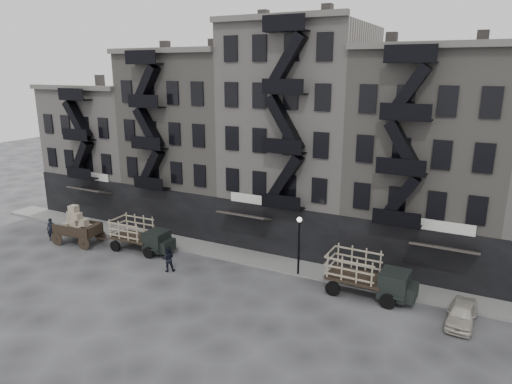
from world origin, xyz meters
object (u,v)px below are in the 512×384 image
at_px(stake_truck_west, 141,233).
at_px(pedestrian_west, 51,229).
at_px(horse, 75,220).
at_px(pedestrian_mid, 168,259).
at_px(car_east, 462,314).
at_px(stake_truck_east, 368,273).
at_px(wagon, 76,222).

xyz_separation_m(stake_truck_west, pedestrian_west, (-8.17, -1.65, -0.52)).
relative_size(horse, pedestrian_west, 0.90).
bearing_deg(stake_truck_west, horse, 168.48).
height_order(pedestrian_west, pedestrian_mid, pedestrian_west).
distance_m(horse, car_east, 31.98).
bearing_deg(pedestrian_west, pedestrian_mid, -42.88).
relative_size(horse, stake_truck_west, 0.32).
bearing_deg(stake_truck_east, pedestrian_west, -173.25).
distance_m(stake_truck_west, pedestrian_west, 8.36).
height_order(stake_truck_west, pedestrian_mid, stake_truck_west).
relative_size(car_east, pedestrian_mid, 1.92).
relative_size(wagon, car_east, 1.11).
height_order(horse, pedestrian_west, pedestrian_west).
distance_m(car_east, pedestrian_west, 31.30).
bearing_deg(car_east, pedestrian_west, -173.69).
bearing_deg(pedestrian_mid, horse, -52.00).
bearing_deg(pedestrian_west, stake_truck_east, -35.62).
height_order(horse, stake_truck_east, stake_truck_east).
distance_m(stake_truck_east, pedestrian_west, 25.87).
relative_size(stake_truck_west, pedestrian_west, 2.76).
xyz_separation_m(horse, pedestrian_mid, (13.07, -3.48, 0.22)).
bearing_deg(wagon, horse, 134.73).
xyz_separation_m(wagon, car_east, (28.78, 1.12, -1.22)).
bearing_deg(wagon, stake_truck_west, 5.32).
xyz_separation_m(car_east, pedestrian_mid, (-18.88, -2.01, 0.32)).
relative_size(wagon, pedestrian_west, 2.11).
distance_m(stake_truck_east, pedestrian_mid, 13.68).
relative_size(stake_truck_east, car_east, 1.54).
distance_m(horse, wagon, 4.24).
bearing_deg(horse, stake_truck_west, -82.58).
height_order(stake_truck_west, car_east, stake_truck_west).
xyz_separation_m(stake_truck_west, stake_truck_east, (17.57, 0.82, 0.10)).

